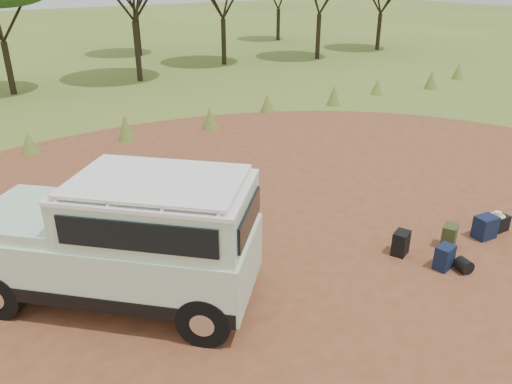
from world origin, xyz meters
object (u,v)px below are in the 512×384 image
backpack_navy (444,257)px  hard_case (496,223)px  duffel_navy (485,227)px  walking_staff (127,243)px  backpack_olive (449,236)px  safari_vehicle (125,243)px  backpack_black (401,243)px

backpack_navy → hard_case: size_ratio=0.97×
duffel_navy → hard_case: 0.52m
hard_case → backpack_navy: bearing=-166.6°
walking_staff → backpack_olive: size_ratio=2.70×
backpack_olive → safari_vehicle: bearing=136.4°
walking_staff → backpack_black: walking_staff is taller
walking_staff → backpack_olive: (5.95, -2.75, -0.41)m
backpack_navy → backpack_black: bearing=99.1°
backpack_black → hard_case: bearing=-33.1°
walking_staff → duffel_navy: walking_staff is taller
backpack_olive → backpack_navy: bearing=-174.6°
backpack_olive → backpack_black: bearing=134.9°
safari_vehicle → backpack_black: (5.16, -1.58, -0.89)m
backpack_navy → backpack_olive: size_ratio=0.97×
hard_case → walking_staff: bearing=163.2°
backpack_navy → hard_case: bearing=-1.3°
hard_case → backpack_olive: bearing=-179.9°
safari_vehicle → backpack_navy: bearing=20.3°
backpack_black → backpack_navy: backpack_black is taller
safari_vehicle → hard_case: 8.05m
backpack_black → backpack_olive: backpack_olive is taller
safari_vehicle → backpack_olive: size_ratio=9.43×
backpack_navy → hard_case: (2.26, 0.36, -0.07)m
backpack_olive → duffel_navy: backpack_olive is taller
walking_staff → backpack_olive: 6.57m
safari_vehicle → backpack_olive: (6.22, -1.94, -0.89)m
backpack_navy → walking_staff: bearing=137.7°
safari_vehicle → backpack_black: bearing=27.1°
backpack_black → duffel_navy: same height
walking_staff → duffel_navy: (6.94, -2.92, -0.41)m
backpack_olive → hard_case: (1.50, -0.11, -0.07)m
backpack_navy → backpack_olive: 0.90m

